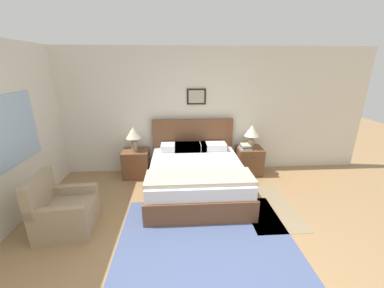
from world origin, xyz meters
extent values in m
cube|color=silver|center=(0.00, 3.09, 1.30)|extent=(7.66, 0.06, 2.60)
cube|color=black|center=(0.15, 3.05, 1.63)|extent=(0.39, 0.02, 0.32)
cube|color=#B2A893|center=(0.15, 3.03, 1.63)|extent=(0.32, 0.00, 0.26)
cube|color=silver|center=(-2.66, 1.53, 1.30)|extent=(0.06, 5.46, 2.60)
cube|color=#9EBCDB|center=(-2.62, 1.41, 1.36)|extent=(0.02, 1.49, 1.01)
cube|color=#47567F|center=(0.11, 0.76, 0.00)|extent=(2.36, 1.95, 0.01)
cube|color=#897556|center=(1.24, 1.50, 0.00)|extent=(0.81, 1.41, 0.01)
cube|color=brown|center=(0.08, 2.03, 0.14)|extent=(1.70, 1.94, 0.28)
cube|color=brown|center=(0.08, 1.09, 0.32)|extent=(1.70, 0.06, 0.08)
cube|color=silver|center=(0.08, 2.03, 0.43)|extent=(1.63, 1.86, 0.29)
cube|color=brown|center=(0.08, 2.97, 0.87)|extent=(1.70, 0.06, 0.60)
cube|color=#B2A893|center=(0.08, 1.43, 0.60)|extent=(1.67, 0.54, 0.06)
cube|color=silver|center=(-0.33, 2.74, 0.64)|extent=(0.52, 0.32, 0.14)
cube|color=silver|center=(0.49, 2.74, 0.64)|extent=(0.52, 0.32, 0.14)
cube|color=gray|center=(0.08, 2.74, 0.64)|extent=(0.52, 0.32, 0.14)
cube|color=gray|center=(-0.05, 2.74, 0.64)|extent=(0.52, 0.32, 0.14)
cube|color=#998466|center=(-1.83, 1.13, 0.20)|extent=(0.77, 0.76, 0.39)
cube|color=#998466|center=(-2.13, 1.10, 0.62)|extent=(0.17, 0.72, 0.45)
cube|color=#998466|center=(-1.85, 1.43, 0.46)|extent=(0.73, 0.15, 0.14)
cube|color=#998466|center=(-1.81, 0.82, 0.46)|extent=(0.73, 0.15, 0.14)
cube|color=brown|center=(-1.12, 2.78, 0.29)|extent=(0.52, 0.46, 0.57)
sphere|color=#332D28|center=(-1.12, 2.54, 0.45)|extent=(0.02, 0.02, 0.02)
cube|color=brown|center=(1.28, 2.78, 0.29)|extent=(0.52, 0.46, 0.57)
sphere|color=#332D28|center=(1.28, 2.54, 0.45)|extent=(0.02, 0.02, 0.02)
cylinder|color=gray|center=(-1.13, 2.79, 0.68)|extent=(0.12, 0.12, 0.20)
cylinder|color=gray|center=(-1.13, 2.79, 0.81)|extent=(0.02, 0.02, 0.06)
cone|color=beige|center=(-1.13, 2.79, 0.95)|extent=(0.31, 0.31, 0.23)
cylinder|color=gray|center=(1.29, 2.79, 0.68)|extent=(0.12, 0.12, 0.20)
cylinder|color=gray|center=(1.29, 2.79, 0.81)|extent=(0.02, 0.02, 0.06)
cone|color=beige|center=(1.29, 2.79, 0.95)|extent=(0.31, 0.31, 0.23)
cube|color=beige|center=(1.16, 2.73, 0.59)|extent=(0.22, 0.27, 0.03)
cube|color=#335693|center=(1.16, 2.73, 0.62)|extent=(0.20, 0.25, 0.04)
cube|color=beige|center=(1.16, 2.73, 0.66)|extent=(0.19, 0.24, 0.03)
camera|label=1|loc=(-0.24, -1.81, 2.25)|focal=22.00mm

